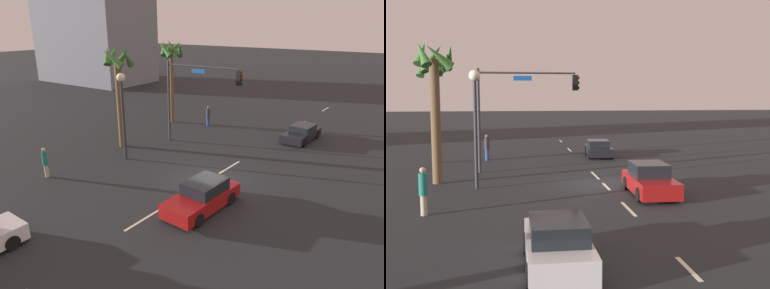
# 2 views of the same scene
# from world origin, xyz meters

# --- Properties ---
(ground_plane) EXTENTS (220.00, 220.00, 0.00)m
(ground_plane) POSITION_xyz_m (0.00, 0.00, 0.00)
(ground_plane) COLOR #232628
(lane_stripe_1) EXTENTS (1.80, 0.14, 0.01)m
(lane_stripe_1) POSITION_xyz_m (-12.17, 0.00, 0.01)
(lane_stripe_1) COLOR silver
(lane_stripe_1) RESTS_ON ground_plane
(lane_stripe_2) EXTENTS (2.39, 0.14, 0.01)m
(lane_stripe_2) POSITION_xyz_m (-5.48, 0.00, 0.01)
(lane_stripe_2) COLOR silver
(lane_stripe_2) RESTS_ON ground_plane
(lane_stripe_3) EXTENTS (1.82, 0.14, 0.01)m
(lane_stripe_3) POSITION_xyz_m (-0.74, 0.00, 0.01)
(lane_stripe_3) COLOR silver
(lane_stripe_3) RESTS_ON ground_plane
(lane_stripe_4) EXTENTS (2.53, 0.14, 0.01)m
(lane_stripe_4) POSITION_xyz_m (2.59, 0.00, 0.01)
(lane_stripe_4) COLOR silver
(lane_stripe_4) RESTS_ON ground_plane
(lane_stripe_5) EXTENTS (2.47, 0.14, 0.01)m
(lane_stripe_5) POSITION_xyz_m (15.42, 0.00, 0.01)
(lane_stripe_5) COLOR silver
(lane_stripe_5) RESTS_ON ground_plane
(lane_stripe_6) EXTENTS (2.27, 0.14, 0.01)m
(lane_stripe_6) POSITION_xyz_m (22.86, 0.00, 0.01)
(lane_stripe_6) COLOR silver
(lane_stripe_6) RESTS_ON ground_plane
(car_0) EXTENTS (4.49, 2.02, 1.48)m
(car_0) POSITION_xyz_m (-2.86, -1.65, 0.68)
(car_0) COLOR maroon
(car_0) RESTS_ON ground_plane
(car_1) EXTENTS (4.05, 1.82, 1.42)m
(car_1) POSITION_xyz_m (-11.68, 3.51, 0.66)
(car_1) COLOR silver
(car_1) RESTS_ON ground_plane
(car_2) EXTENTS (4.24, 2.01, 1.23)m
(car_2) POSITION_xyz_m (10.87, -1.70, 0.58)
(car_2) COLOR black
(car_2) RESTS_ON ground_plane
(traffic_signal) EXTENTS (0.61, 6.25, 6.25)m
(traffic_signal) POSITION_xyz_m (4.66, 4.61, 4.30)
(traffic_signal) COLOR #38383D
(traffic_signal) RESTS_ON ground_plane
(streetlamp) EXTENTS (0.56, 0.56, 5.90)m
(streetlamp) POSITION_xyz_m (-0.42, 6.52, 4.15)
(streetlamp) COLOR #2D2D33
(streetlamp) RESTS_ON ground_plane
(pedestrian_0) EXTENTS (0.39, 0.39, 1.85)m
(pedestrian_0) POSITION_xyz_m (9.78, 6.60, 0.98)
(pedestrian_0) COLOR #2D478C
(pedestrian_0) RESTS_ON ground_plane
(pedestrian_1) EXTENTS (0.40, 0.40, 1.90)m
(pedestrian_1) POSITION_xyz_m (-5.39, 8.17, 1.02)
(pedestrian_1) COLOR #B2A58C
(pedestrian_1) RESTS_ON ground_plane
(palm_tree_0) EXTENTS (2.41, 2.45, 7.68)m
(palm_tree_0) POSITION_xyz_m (8.82, 10.06, 5.92)
(palm_tree_0) COLOR brown
(palm_tree_0) RESTS_ON ground_plane
(palm_tree_2) EXTENTS (2.42, 2.33, 7.54)m
(palm_tree_2) POSITION_xyz_m (1.30, 8.70, 5.25)
(palm_tree_2) COLOR brown
(palm_tree_2) RESTS_ON ground_plane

